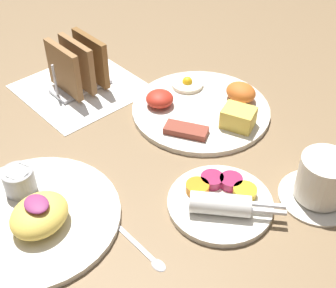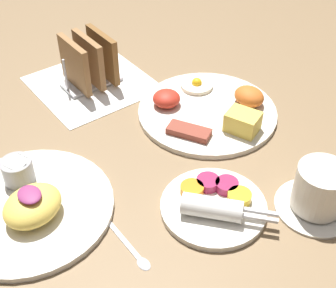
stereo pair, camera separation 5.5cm
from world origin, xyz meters
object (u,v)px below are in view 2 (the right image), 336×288
(plate_condiments, at_px, (214,204))
(coffee_cup, at_px, (319,191))
(plate_foreground, at_px, (29,203))
(plate_breakfast, at_px, (211,110))
(toast_rack, at_px, (89,62))

(plate_condiments, relative_size, coffee_cup, 1.42)
(plate_foreground, height_order, coffee_cup, coffee_cup)
(plate_foreground, xyz_separation_m, coffee_cup, (0.25, 0.34, 0.02))
(plate_breakfast, distance_m, coffee_cup, 0.27)
(plate_condiments, height_order, toast_rack, toast_rack)
(plate_breakfast, height_order, coffee_cup, coffee_cup)
(toast_rack, bearing_deg, plate_foreground, -45.41)
(plate_breakfast, xyz_separation_m, toast_rack, (-0.23, -0.13, 0.04))
(plate_foreground, distance_m, toast_rack, 0.35)
(plate_condiments, bearing_deg, plate_breakfast, 139.92)
(plate_condiments, distance_m, toast_rack, 0.41)
(plate_foreground, bearing_deg, toast_rack, 134.59)
(plate_condiments, height_order, coffee_cup, coffee_cup)
(plate_foreground, bearing_deg, coffee_cup, 53.36)
(plate_breakfast, bearing_deg, toast_rack, -151.09)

